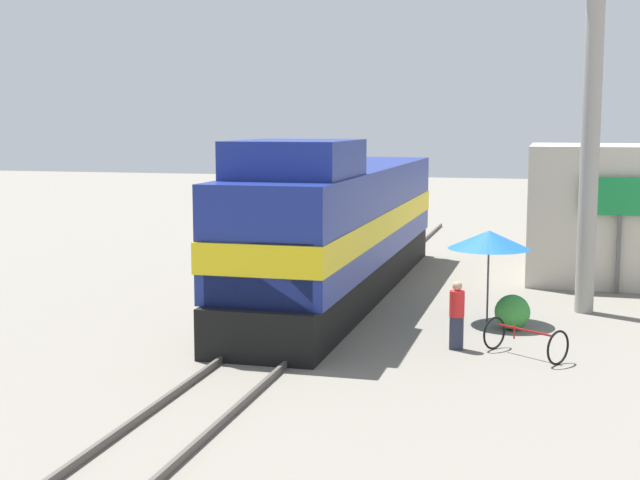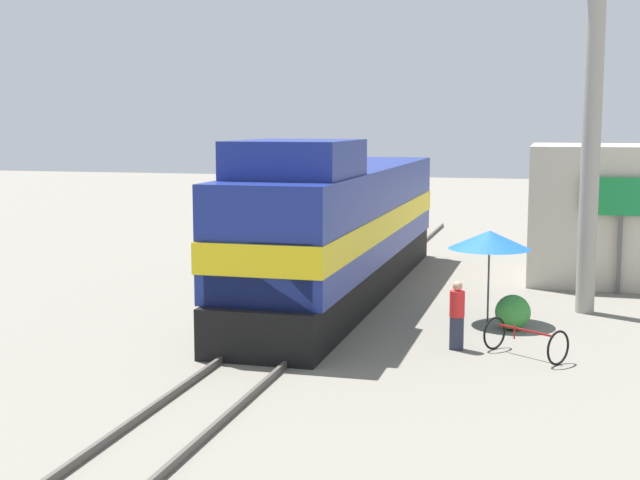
{
  "view_description": "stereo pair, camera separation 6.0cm",
  "coord_description": "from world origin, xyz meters",
  "px_view_note": "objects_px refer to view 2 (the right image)",
  "views": [
    {
      "loc": [
        6.01,
        -22.23,
        5.09
      ],
      "look_at": [
        1.2,
        -3.96,
        2.58
      ],
      "focal_mm": 50.0,
      "sensor_mm": 36.0,
      "label": 1
    },
    {
      "loc": [
        6.07,
        -22.21,
        5.09
      ],
      "look_at": [
        1.2,
        -3.96,
        2.58
      ],
      "focal_mm": 50.0,
      "sensor_mm": 36.0,
      "label": 2
    }
  ],
  "objects_px": {
    "utility_pole": "(592,121)",
    "bicycle": "(525,340)",
    "person_bystander": "(457,313)",
    "vendor_umbrella": "(490,240)",
    "billboard_sign": "(622,205)",
    "locomotive": "(340,228)"
  },
  "relations": [
    {
      "from": "locomotive",
      "to": "person_bystander",
      "type": "distance_m",
      "value": 6.75
    },
    {
      "from": "person_bystander",
      "to": "bicycle",
      "type": "xyz_separation_m",
      "value": [
        1.52,
        -0.29,
        -0.45
      ]
    },
    {
      "from": "billboard_sign",
      "to": "bicycle",
      "type": "bearing_deg",
      "value": -106.53
    },
    {
      "from": "bicycle",
      "to": "billboard_sign",
      "type": "bearing_deg",
      "value": -161.03
    },
    {
      "from": "vendor_umbrella",
      "to": "bicycle",
      "type": "height_order",
      "value": "vendor_umbrella"
    },
    {
      "from": "utility_pole",
      "to": "billboard_sign",
      "type": "distance_m",
      "value": 4.0
    },
    {
      "from": "vendor_umbrella",
      "to": "billboard_sign",
      "type": "xyz_separation_m",
      "value": [
        3.47,
        4.85,
        0.54
      ]
    },
    {
      "from": "billboard_sign",
      "to": "person_bystander",
      "type": "xyz_separation_m",
      "value": [
        -3.94,
        -7.86,
        -1.83
      ]
    },
    {
      "from": "vendor_umbrella",
      "to": "bicycle",
      "type": "relative_size",
      "value": 1.27
    },
    {
      "from": "utility_pole",
      "to": "person_bystander",
      "type": "bearing_deg",
      "value": -120.82
    },
    {
      "from": "person_bystander",
      "to": "bicycle",
      "type": "relative_size",
      "value": 0.84
    },
    {
      "from": "vendor_umbrella",
      "to": "billboard_sign",
      "type": "distance_m",
      "value": 5.99
    },
    {
      "from": "vendor_umbrella",
      "to": "bicycle",
      "type": "bearing_deg",
      "value": -72.31
    },
    {
      "from": "billboard_sign",
      "to": "vendor_umbrella",
      "type": "bearing_deg",
      "value": -125.58
    },
    {
      "from": "utility_pole",
      "to": "bicycle",
      "type": "xyz_separation_m",
      "value": [
        -1.39,
        -5.16,
        -4.73
      ]
    },
    {
      "from": "locomotive",
      "to": "vendor_umbrella",
      "type": "height_order",
      "value": "locomotive"
    },
    {
      "from": "person_bystander",
      "to": "utility_pole",
      "type": "bearing_deg",
      "value": 59.18
    },
    {
      "from": "utility_pole",
      "to": "bicycle",
      "type": "bearing_deg",
      "value": -105.03
    },
    {
      "from": "utility_pole",
      "to": "person_bystander",
      "type": "xyz_separation_m",
      "value": [
        -2.91,
        -4.87,
        -4.28
      ]
    },
    {
      "from": "utility_pole",
      "to": "bicycle",
      "type": "height_order",
      "value": "utility_pole"
    },
    {
      "from": "vendor_umbrella",
      "to": "person_bystander",
      "type": "height_order",
      "value": "vendor_umbrella"
    },
    {
      "from": "billboard_sign",
      "to": "locomotive",
      "type": "bearing_deg",
      "value": -162.14
    }
  ]
}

